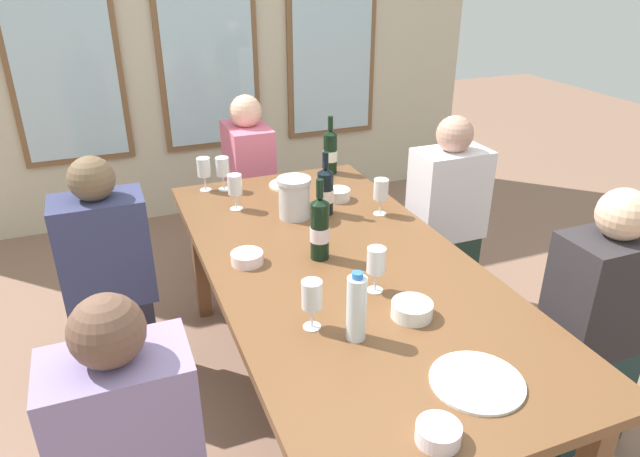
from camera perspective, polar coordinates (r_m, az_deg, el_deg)
ground_plane at (r=2.72m, az=1.84°, el=-17.15°), size 12.00×12.00×0.00m
back_wall_with_windows at (r=4.34m, az=-11.41°, el=19.99°), size 4.21×0.10×2.90m
dining_table at (r=2.32m, az=2.07°, el=-4.97°), size 1.01×2.11×0.74m
white_plate_0 at (r=1.76m, az=15.26°, el=-14.42°), size 0.27×0.27×0.01m
white_plate_1 at (r=3.04m, az=-3.10°, el=4.35°), size 0.21×0.21×0.01m
metal_pitcher at (r=2.64m, az=-2.57°, el=3.08°), size 0.16×0.16×0.19m
wine_bottle_0 at (r=2.67m, az=0.53°, el=3.74°), size 0.08×0.08×0.30m
wine_bottle_1 at (r=2.26m, az=-0.03°, el=0.03°), size 0.08×0.08×0.34m
wine_bottle_2 at (r=3.18m, az=1.02°, el=7.62°), size 0.08×0.08×0.32m
tasting_bowl_0 at (r=1.56m, az=11.62°, el=-19.22°), size 0.12×0.12×0.05m
tasting_bowl_1 at (r=2.29m, az=-7.22°, el=-2.90°), size 0.13×0.13×0.05m
tasting_bowl_2 at (r=1.98m, az=9.07°, el=-7.92°), size 0.14×0.14×0.05m
tasting_bowl_3 at (r=2.85m, az=1.78°, el=3.39°), size 0.12×0.12×0.05m
water_bottle at (r=1.81m, az=3.62°, el=-7.83°), size 0.06×0.06×0.24m
wine_glass_0 at (r=2.99m, az=-9.62°, el=5.91°), size 0.07×0.07×0.17m
wine_glass_1 at (r=2.67m, az=6.04°, el=3.71°), size 0.07×0.07×0.17m
wine_glass_2 at (r=1.85m, az=-0.82°, el=-6.67°), size 0.07×0.07×0.17m
wine_glass_3 at (r=2.74m, az=-8.43°, el=4.24°), size 0.07×0.07×0.17m
wine_glass_4 at (r=2.06m, az=5.57°, el=-3.35°), size 0.07×0.07×0.17m
wine_glass_5 at (r=2.99m, az=-11.42°, el=5.82°), size 0.07×0.07×0.17m
seated_person_0 at (r=2.74m, az=-20.03°, el=-4.98°), size 0.38×0.24×1.11m
seated_person_1 at (r=3.21m, az=12.33°, el=0.68°), size 0.38×0.24×1.11m
seated_person_3 at (r=2.52m, az=25.54°, el=-8.92°), size 0.38×0.24×1.11m
seated_person_4 at (r=3.58m, az=-6.94°, el=3.83°), size 0.24×0.38×1.11m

